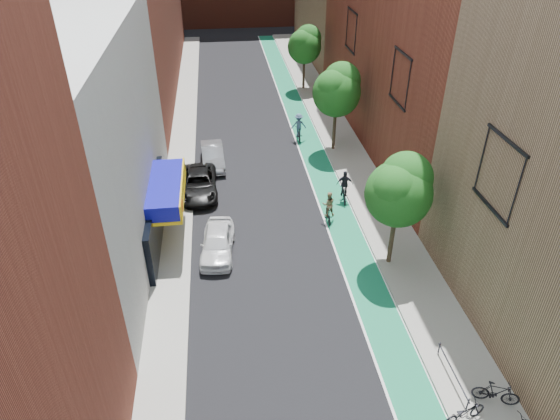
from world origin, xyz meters
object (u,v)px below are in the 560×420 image
object	(u,v)px
parked_car_white	(218,242)
cyclist_lane_mid	(345,190)
cyclist_lane_far	(299,128)
parked_car_black	(199,184)
cyclist_lane_near	(328,209)
parked_car_silver	(213,156)

from	to	relation	value
parked_car_white	cyclist_lane_mid	distance (m)	9.39
parked_car_white	cyclist_lane_far	size ratio (longest dim) A/B	1.96
parked_car_white	cyclist_lane_mid	world-z (taller)	cyclist_lane_mid
parked_car_white	parked_car_black	size ratio (longest dim) A/B	0.84
cyclist_lane_near	cyclist_lane_far	xyz separation A→B (m)	(0.04, 11.72, 0.14)
cyclist_lane_near	parked_car_silver	bearing A→B (deg)	-47.43
cyclist_lane_mid	cyclist_lane_far	bearing A→B (deg)	-72.56
parked_car_black	cyclist_lane_mid	size ratio (longest dim) A/B	2.42
parked_car_white	parked_car_black	bearing A→B (deg)	104.91
parked_car_white	cyclist_lane_near	size ratio (longest dim) A/B	2.20
cyclist_lane_mid	cyclist_lane_far	size ratio (longest dim) A/B	0.96
parked_car_silver	cyclist_lane_mid	distance (m)	10.31
parked_car_black	cyclist_lane_near	xyz separation A→B (m)	(7.80, -4.28, 0.12)
cyclist_lane_near	cyclist_lane_mid	bearing A→B (deg)	-122.46
cyclist_lane_near	cyclist_lane_far	distance (m)	11.72
parked_car_silver	cyclist_lane_near	world-z (taller)	cyclist_lane_near
cyclist_lane_near	parked_car_black	bearing A→B (deg)	-26.04
parked_car_black	cyclist_lane_mid	bearing A→B (deg)	-13.77
parked_car_black	parked_car_silver	world-z (taller)	parked_car_silver
cyclist_lane_far	cyclist_lane_near	bearing A→B (deg)	90.60
parked_car_black	cyclist_lane_near	size ratio (longest dim) A/B	2.61
cyclist_lane_near	cyclist_lane_mid	world-z (taller)	cyclist_lane_mid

